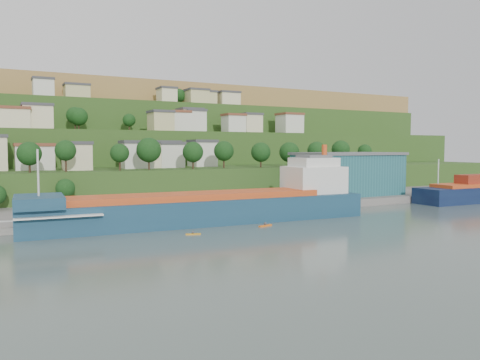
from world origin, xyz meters
TOP-DOWN VIEW (x-y plane):
  - ground at (0.00, 0.00)m, footprint 500.00×500.00m
  - quay at (20.00, 28.00)m, footprint 220.00×26.00m
  - hillside at (-0.01, 168.68)m, footprint 360.00×210.00m
  - cargo_ship_near at (-7.52, 9.21)m, footprint 74.58×15.34m
  - warehouse at (45.06, 27.87)m, footprint 31.29×19.48m
  - dinghy at (-48.24, 16.87)m, footprint 4.69×2.82m
  - kayak_orange at (-0.64, -0.47)m, footprint 3.47×1.53m
  - kayak_yellow at (-17.33, -2.38)m, footprint 2.85×1.26m

SIDE VIEW (x-z plane):
  - ground at x=0.00m, z-range 0.00..0.00m
  - quay at x=20.00m, z-range -2.00..2.00m
  - hillside at x=-0.01m, z-range -47.92..48.08m
  - kayak_yellow at x=-17.33m, z-range -0.14..0.56m
  - kayak_orange at x=-0.64m, z-range -0.18..0.68m
  - dinghy at x=-48.24m, z-range 1.20..2.08m
  - cargo_ship_near at x=-7.52m, z-range -6.48..12.56m
  - warehouse at x=45.06m, z-range 2.03..14.83m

